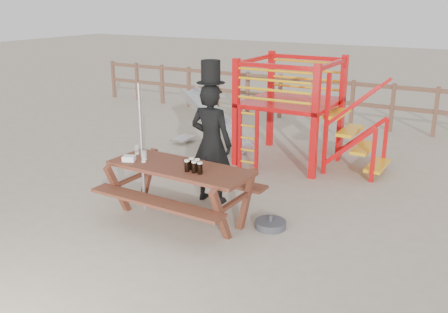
# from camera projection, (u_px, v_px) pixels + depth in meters

# --- Properties ---
(ground) EXTENTS (60.00, 60.00, 0.00)m
(ground) POSITION_uv_depth(u_px,v_px,m) (181.00, 223.00, 7.36)
(ground) COLOR tan
(ground) RESTS_ON ground
(back_fence) EXTENTS (15.09, 0.09, 1.20)m
(back_fence) POSITION_uv_depth(u_px,v_px,m) (333.00, 96.00, 12.93)
(back_fence) COLOR brown
(back_fence) RESTS_ON ground
(playground_fort) EXTENTS (4.71, 1.84, 2.10)m
(playground_fort) POSITION_uv_depth(u_px,v_px,m) (287.00, 108.00, 9.94)
(playground_fort) COLOR red
(playground_fort) RESTS_ON ground
(picnic_table) EXTENTS (2.21, 1.56, 0.84)m
(picnic_table) POSITION_uv_depth(u_px,v_px,m) (180.00, 186.00, 7.35)
(picnic_table) COLOR brown
(picnic_table) RESTS_ON ground
(man_with_hat) EXTENTS (0.72, 0.48, 2.28)m
(man_with_hat) POSITION_uv_depth(u_px,v_px,m) (211.00, 140.00, 7.89)
(man_with_hat) COLOR black
(man_with_hat) RESTS_ON ground
(metal_pole) EXTENTS (0.04, 0.04, 1.98)m
(metal_pole) POSITION_uv_depth(u_px,v_px,m) (142.00, 148.00, 7.60)
(metal_pole) COLOR #B2B2B7
(metal_pole) RESTS_ON ground
(parasol_base) EXTENTS (0.45, 0.45, 0.19)m
(parasol_base) POSITION_uv_depth(u_px,v_px,m) (271.00, 224.00, 7.21)
(parasol_base) COLOR #3A3A3F
(parasol_base) RESTS_ON ground
(paper_bag) EXTENTS (0.22, 0.20, 0.08)m
(paper_bag) POSITION_uv_depth(u_px,v_px,m) (129.00, 158.00, 7.47)
(paper_bag) COLOR white
(paper_bag) RESTS_ON picnic_table
(stout_pints) EXTENTS (0.29, 0.18, 0.17)m
(stout_pints) POSITION_uv_depth(u_px,v_px,m) (194.00, 166.00, 7.00)
(stout_pints) COLOR black
(stout_pints) RESTS_ON picnic_table
(empty_glasses) EXTENTS (0.41, 0.33, 0.15)m
(empty_glasses) POSITION_uv_depth(u_px,v_px,m) (142.00, 154.00, 7.57)
(empty_glasses) COLOR silver
(empty_glasses) RESTS_ON picnic_table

